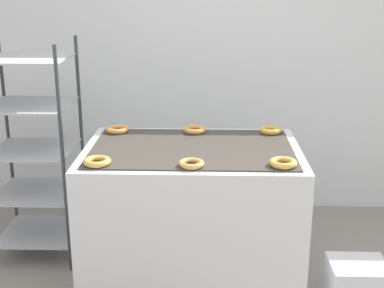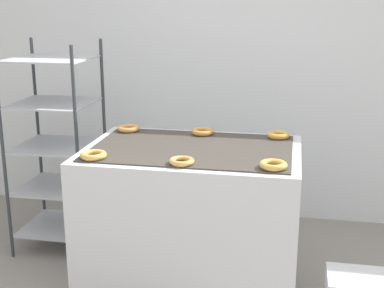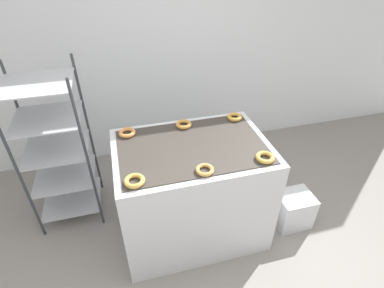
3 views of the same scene
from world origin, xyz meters
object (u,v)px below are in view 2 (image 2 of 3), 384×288
(fryer_machine, at_px, (192,225))
(donut_far_left, at_px, (128,128))
(donut_near_left, at_px, (93,155))
(donut_far_right, at_px, (278,135))
(donut_far_center, at_px, (203,132))
(donut_near_center, at_px, (182,161))
(donut_near_right, at_px, (273,165))
(baking_rack_cart, at_px, (57,146))

(fryer_machine, height_order, donut_far_left, donut_far_left)
(donut_near_left, distance_m, donut_far_right, 1.16)
(donut_far_center, xyz_separation_m, donut_far_right, (0.48, 0.00, 0.00))
(donut_near_center, distance_m, donut_near_right, 0.48)
(donut_far_left, bearing_deg, donut_near_left, -90.46)
(donut_near_right, height_order, donut_far_right, same)
(baking_rack_cart, bearing_deg, donut_near_right, -28.33)
(donut_far_center, bearing_deg, donut_far_left, -179.22)
(donut_far_center, height_order, donut_far_right, donut_far_right)
(donut_far_center, bearing_deg, baking_rack_cart, 167.72)
(donut_near_center, bearing_deg, donut_near_left, 178.67)
(baking_rack_cart, distance_m, donut_near_center, 1.44)
(donut_near_center, bearing_deg, donut_near_right, 1.99)
(fryer_machine, bearing_deg, donut_far_right, 32.85)
(fryer_machine, xyz_separation_m, baking_rack_cart, (-1.11, 0.56, 0.29))
(donut_near_center, height_order, donut_near_right, donut_near_right)
(donut_near_right, bearing_deg, donut_far_right, 89.67)
(fryer_machine, distance_m, donut_near_left, 0.77)
(baking_rack_cart, xyz_separation_m, donut_far_left, (0.63, -0.25, 0.22))
(baking_rack_cart, bearing_deg, donut_far_left, -21.65)
(donut_near_left, xyz_separation_m, donut_near_right, (0.97, 0.01, 0.00))
(donut_far_left, relative_size, donut_far_center, 1.01)
(baking_rack_cart, height_order, donut_far_left, baking_rack_cart)
(donut_near_left, bearing_deg, donut_near_right, 0.30)
(donut_near_left, relative_size, donut_far_center, 1.03)
(donut_near_right, bearing_deg, donut_near_left, -179.70)
(baking_rack_cart, height_order, donut_near_right, baking_rack_cart)
(donut_near_left, height_order, donut_far_right, donut_far_right)
(fryer_machine, relative_size, baking_rack_cart, 0.82)
(baking_rack_cart, xyz_separation_m, donut_far_center, (1.12, -0.24, 0.22))
(donut_near_left, distance_m, donut_near_right, 0.97)
(baking_rack_cart, relative_size, donut_near_left, 10.59)
(donut_near_center, xyz_separation_m, donut_far_right, (0.48, 0.64, 0.00))
(fryer_machine, height_order, donut_far_right, donut_far_right)
(donut_near_left, xyz_separation_m, donut_near_center, (0.49, -0.01, -0.00))
(donut_near_right, xyz_separation_m, donut_far_center, (-0.47, 0.62, -0.00))
(donut_near_right, height_order, donut_far_left, donut_near_right)
(baking_rack_cart, bearing_deg, donut_far_right, -8.57)
(donut_far_center, bearing_deg, donut_near_center, -90.14)
(baking_rack_cart, xyz_separation_m, donut_near_right, (1.60, -0.86, 0.22))
(fryer_machine, bearing_deg, donut_near_right, -32.39)
(donut_far_center, bearing_deg, donut_near_left, -128.53)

